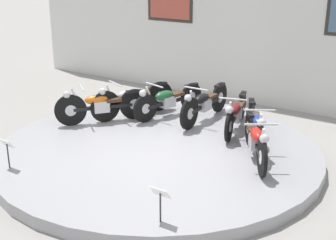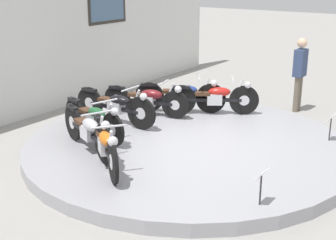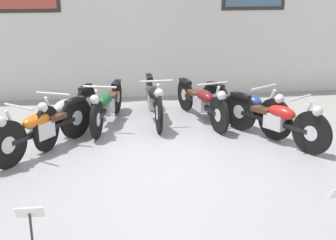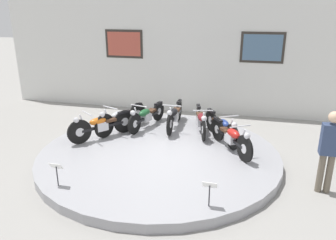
{
  "view_description": "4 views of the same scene",
  "coord_description": "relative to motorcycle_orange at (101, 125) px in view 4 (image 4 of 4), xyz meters",
  "views": [
    {
      "loc": [
        4.56,
        -6.55,
        3.52
      ],
      "look_at": [
        0.15,
        0.1,
        0.72
      ],
      "focal_mm": 50.0,
      "sensor_mm": 36.0,
      "label": 1
    },
    {
      "loc": [
        -6.81,
        -4.36,
        3.22
      ],
      "look_at": [
        -0.22,
        0.28,
        0.61
      ],
      "focal_mm": 50.0,
      "sensor_mm": 36.0,
      "label": 2
    },
    {
      "loc": [
        -0.73,
        -6.05,
        2.79
      ],
      "look_at": [
        0.08,
        0.41,
        0.64
      ],
      "focal_mm": 50.0,
      "sensor_mm": 36.0,
      "label": 3
    },
    {
      "loc": [
        2.02,
        -7.23,
        3.59
      ],
      "look_at": [
        0.16,
        0.29,
        0.94
      ],
      "focal_mm": 35.0,
      "sensor_mm": 36.0,
      "label": 4
    }
  ],
  "objects": [
    {
      "name": "motorcycle_black",
      "position": [
        1.73,
        1.29,
        0.0
      ],
      "size": [
        0.54,
        2.01,
        0.81
      ],
      "color": "black",
      "rests_on": "display_platform"
    },
    {
      "name": "back_wall",
      "position": [
        1.73,
        3.72,
        1.55
      ],
      "size": [
        14.0,
        0.22,
        4.31
      ],
      "color": "silver",
      "rests_on": "ground_plane"
    },
    {
      "name": "motorcycle_red",
      "position": [
        3.46,
        -0.0,
        -0.01
      ],
      "size": [
        1.12,
        1.7,
        0.79
      ],
      "color": "black",
      "rests_on": "display_platform"
    },
    {
      "name": "ground_plane",
      "position": [
        1.73,
        -0.42,
        -0.6
      ],
      "size": [
        60.0,
        60.0,
        0.0
      ],
      "primitive_type": "plane",
      "color": "gray"
    },
    {
      "name": "motorcycle_silver",
      "position": [
        0.3,
        0.66,
        0.01
      ],
      "size": [
        0.83,
        1.89,
        0.81
      ],
      "color": "black",
      "rests_on": "display_platform"
    },
    {
      "name": "motorcycle_blue",
      "position": [
        3.17,
        0.66,
        -0.0
      ],
      "size": [
        1.05,
        1.76,
        0.8
      ],
      "color": "black",
      "rests_on": "display_platform"
    },
    {
      "name": "motorcycle_maroon",
      "position": [
        2.55,
        1.12,
        -0.02
      ],
      "size": [
        0.64,
        1.9,
        0.78
      ],
      "color": "black",
      "rests_on": "display_platform"
    },
    {
      "name": "motorcycle_green",
      "position": [
        0.92,
        1.12,
        -0.02
      ],
      "size": [
        0.64,
        1.91,
        0.78
      ],
      "color": "black",
      "rests_on": "display_platform"
    },
    {
      "name": "info_placard_front_left",
      "position": [
        0.22,
        -2.56,
        -0.03
      ],
      "size": [
        0.26,
        0.11,
        0.51
      ],
      "color": "#333338",
      "rests_on": "display_platform"
    },
    {
      "name": "motorcycle_orange",
      "position": [
        0.0,
        0.0,
        0.0
      ],
      "size": [
        1.28,
        1.62,
        0.81
      ],
      "color": "black",
      "rests_on": "display_platform"
    },
    {
      "name": "visitor_standing",
      "position": [
        5.42,
        -1.14,
        0.38
      ],
      "size": [
        0.36,
        0.23,
        1.73
      ],
      "color": "#6B6051",
      "rests_on": "ground_plane"
    },
    {
      "name": "display_platform",
      "position": [
        1.73,
        -0.42,
        -0.5
      ],
      "size": [
        5.93,
        5.93,
        0.21
      ],
      "primitive_type": "cylinder",
      "color": "#99999E",
      "rests_on": "ground_plane"
    },
    {
      "name": "info_placard_front_centre",
      "position": [
        3.25,
        -2.56,
        -0.03
      ],
      "size": [
        0.26,
        0.11,
        0.51
      ],
      "color": "#333338",
      "rests_on": "display_platform"
    }
  ]
}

